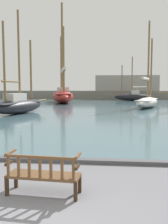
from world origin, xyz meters
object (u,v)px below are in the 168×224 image
(sailboat_far_starboard, at_px, (133,96))
(sailboat_mid_port, at_px, (63,94))
(sailboat_outer_port, at_px, (19,104))
(park_bench, at_px, (43,174))
(sailboat_nearest_port, at_px, (147,100))

(sailboat_far_starboard, xyz_separation_m, sailboat_mid_port, (-11.36, -7.11, 0.55))
(sailboat_outer_port, xyz_separation_m, sailboat_mid_port, (0.87, 16.64, 0.47))
(sailboat_outer_port, bearing_deg, sailboat_far_starboard, 62.76)
(sailboat_outer_port, height_order, sailboat_far_starboard, sailboat_outer_port)
(park_bench, height_order, sailboat_mid_port, sailboat_mid_port)
(park_bench, distance_m, sailboat_nearest_port, 25.18)
(sailboat_far_starboard, bearing_deg, park_bench, -98.10)
(sailboat_nearest_port, bearing_deg, sailboat_far_starboard, 90.79)
(sailboat_nearest_port, xyz_separation_m, sailboat_far_starboard, (-0.21, 15.51, -0.02))
(sailboat_far_starboard, bearing_deg, sailboat_nearest_port, -89.21)
(sailboat_far_starboard, bearing_deg, sailboat_outer_port, -117.24)
(park_bench, height_order, sailboat_outer_port, sailboat_outer_port)
(park_bench, relative_size, sailboat_far_starboard, 0.21)
(sailboat_nearest_port, height_order, sailboat_mid_port, sailboat_mid_port)
(sailboat_nearest_port, xyz_separation_m, sailboat_mid_port, (-11.58, 8.40, 0.53))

